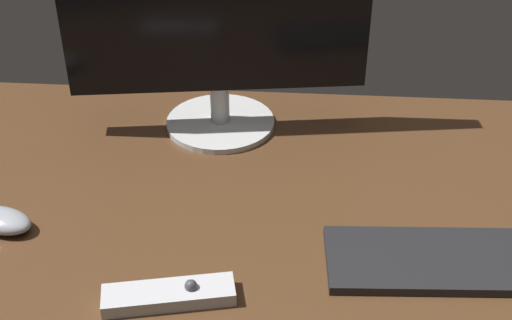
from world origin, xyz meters
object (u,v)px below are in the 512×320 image
at_px(keyboard, 440,261).
at_px(computer_mouse, 2,220).
at_px(monitor, 217,28).
at_px(media_remote, 169,295).

xyz_separation_m(keyboard, computer_mouse, (-0.69, 0.03, 0.01)).
bearing_deg(keyboard, computer_mouse, 173.96).
distance_m(monitor, keyboard, 0.57).
relative_size(monitor, keyboard, 1.63).
distance_m(keyboard, computer_mouse, 0.69).
xyz_separation_m(monitor, media_remote, (-0.02, -0.48, -0.20)).
relative_size(keyboard, media_remote, 1.77).
bearing_deg(monitor, computer_mouse, -140.75).
height_order(monitor, computer_mouse, monitor).
height_order(keyboard, computer_mouse, computer_mouse).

